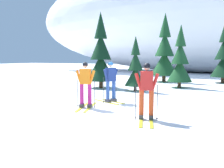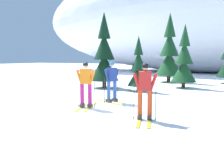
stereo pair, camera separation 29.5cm
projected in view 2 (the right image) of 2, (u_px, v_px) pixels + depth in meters
The scene contains 9 objects.
ground_plane at pixel (120, 111), 8.37m from camera, with size 120.00×120.00×0.00m, color white.
skier_red_jacket at pixel (145, 91), 7.07m from camera, with size 0.84×1.72×1.77m.
skier_navy_jacket at pixel (112, 81), 9.92m from camera, with size 1.58×1.06×1.76m.
skier_orange_jacket at pixel (86, 84), 8.84m from camera, with size 0.87×1.84×1.77m.
pine_tree_far_left at pixel (104, 57), 14.63m from camera, with size 1.85×1.85×4.79m.
pine_tree_center_left at pixel (138, 68), 13.20m from camera, with size 1.23×1.23×3.17m.
pine_tree_center at pixel (169, 53), 18.16m from camera, with size 2.10×2.10×5.43m.
pine_tree_center_right at pixel (184, 61), 14.60m from camera, with size 1.56×1.56×4.04m.
snow_ridge_background at pixel (212, 13), 29.37m from camera, with size 49.49×18.13×15.14m, color white.
Camera 2 is at (3.32, -7.50, 1.93)m, focal length 36.97 mm.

